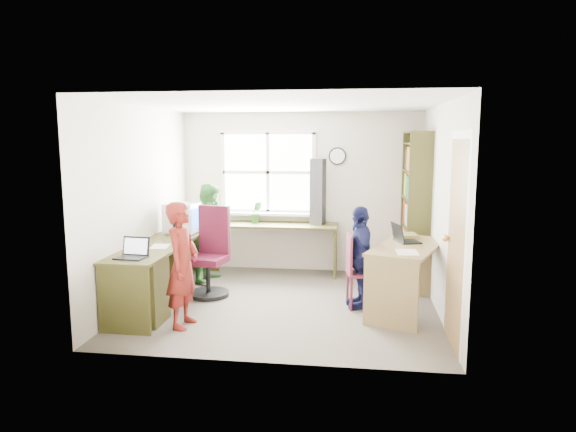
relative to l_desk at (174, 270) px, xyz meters
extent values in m
cube|color=#484239|center=(1.31, 0.28, -0.47)|extent=(3.60, 3.40, 0.02)
cube|color=white|center=(1.31, 0.28, 1.95)|extent=(3.60, 3.40, 0.02)
cube|color=beige|center=(1.31, 1.99, 0.74)|extent=(3.60, 0.02, 2.40)
cube|color=beige|center=(1.31, -1.43, 0.74)|extent=(3.60, 0.02, 2.40)
cube|color=beige|center=(-0.50, 0.28, 0.74)|extent=(0.02, 3.40, 2.40)
cube|color=beige|center=(3.12, 0.28, 0.74)|extent=(0.02, 3.40, 2.40)
cube|color=white|center=(0.81, 1.97, 1.04)|extent=(1.40, 0.01, 1.20)
cube|color=white|center=(0.81, 1.96, 1.04)|extent=(1.48, 0.04, 1.28)
cube|color=olive|center=(3.09, -0.77, 0.54)|extent=(0.02, 0.82, 2.00)
sphere|color=gold|center=(3.06, -0.44, 0.54)|extent=(0.07, 0.07, 0.07)
cylinder|color=black|center=(1.86, 1.96, 1.29)|extent=(0.26, 0.03, 0.26)
cylinder|color=white|center=(1.86, 1.95, 1.29)|extent=(0.22, 0.01, 0.22)
cube|color=#3E3C19|center=(-0.19, 0.38, 0.28)|extent=(0.60, 2.70, 0.03)
cube|color=#3E3C19|center=(1.06, 1.70, 0.28)|extent=(1.65, 0.56, 0.03)
cube|color=#3E3C19|center=(-0.19, 0.38, -0.10)|extent=(0.56, 0.03, 0.72)
cube|color=#3E3C19|center=(-0.19, -0.94, -0.10)|extent=(0.56, 0.03, 0.72)
cube|color=#3E3C19|center=(-0.19, 1.70, -0.10)|extent=(0.56, 0.03, 0.72)
cube|color=#3E3C19|center=(1.86, 1.70, -0.10)|extent=(0.03, 0.52, 0.72)
cube|color=#3E3C19|center=(-0.19, -0.57, -0.10)|extent=(0.54, 0.45, 0.72)
cube|color=olive|center=(2.75, 0.20, 0.32)|extent=(1.06, 1.50, 0.03)
cube|color=olive|center=(2.52, -0.42, -0.08)|extent=(0.56, 0.23, 0.76)
cube|color=olive|center=(2.98, 0.82, -0.08)|extent=(0.56, 0.23, 0.76)
cube|color=#3E3C19|center=(2.96, 0.96, 0.59)|extent=(0.30, 0.02, 2.10)
cube|color=#3E3C19|center=(2.96, 1.96, 0.59)|extent=(0.30, 0.02, 2.10)
cube|color=#3E3C19|center=(2.96, 1.46, 1.63)|extent=(0.30, 1.00, 0.02)
cube|color=#3E3C19|center=(2.96, 1.46, -0.40)|extent=(0.30, 1.00, 0.02)
cube|color=#3E3C19|center=(2.96, 1.46, -0.04)|extent=(0.30, 1.00, 0.02)
cube|color=#3E3C19|center=(2.96, 1.46, 0.34)|extent=(0.30, 1.00, 0.02)
cube|color=#3E3C19|center=(2.96, 1.46, 0.72)|extent=(0.30, 1.00, 0.02)
cube|color=#3E3C19|center=(2.96, 1.46, 1.10)|extent=(0.30, 1.00, 0.02)
cube|color=#3E3C19|center=(2.96, 1.46, 1.48)|extent=(0.30, 1.00, 0.02)
cube|color=#A62717|center=(2.96, 1.16, -0.25)|extent=(0.25, 0.28, 0.27)
cube|color=navy|center=(2.96, 1.48, -0.24)|extent=(0.25, 0.30, 0.29)
cube|color=#1C7636|center=(2.96, 1.78, -0.23)|extent=(0.25, 0.26, 0.30)
cube|color=gold|center=(2.96, 1.16, 0.13)|extent=(0.25, 0.28, 0.30)
cube|color=#702F76|center=(2.96, 1.48, 0.14)|extent=(0.25, 0.30, 0.32)
cube|color=orange|center=(2.96, 1.78, 0.12)|extent=(0.25, 0.26, 0.29)
cube|color=black|center=(2.96, 1.16, 0.52)|extent=(0.25, 0.28, 0.32)
cube|color=beige|center=(2.96, 1.48, 0.50)|extent=(0.25, 0.30, 0.29)
cube|color=#A62717|center=(2.96, 1.78, 0.51)|extent=(0.25, 0.26, 0.30)
cube|color=navy|center=(2.96, 1.16, 0.88)|extent=(0.25, 0.28, 0.29)
cube|color=#1C7636|center=(2.96, 1.48, 0.89)|extent=(0.25, 0.30, 0.30)
cube|color=gold|center=(2.96, 1.78, 0.90)|extent=(0.25, 0.26, 0.32)
cube|color=#702F76|center=(2.96, 1.16, 1.27)|extent=(0.25, 0.28, 0.30)
cube|color=orange|center=(2.96, 1.48, 1.28)|extent=(0.25, 0.30, 0.32)
cube|color=black|center=(2.96, 1.78, 1.26)|extent=(0.25, 0.26, 0.29)
cylinder|color=black|center=(0.28, 0.46, -0.43)|extent=(0.62, 0.62, 0.05)
cylinder|color=black|center=(0.28, 0.46, -0.21)|extent=(0.07, 0.07, 0.40)
cube|color=#460D1F|center=(0.28, 0.46, 0.02)|extent=(0.51, 0.51, 0.09)
cube|color=#460D1F|center=(0.32, 0.67, 0.38)|extent=(0.42, 0.15, 0.63)
cylinder|color=maroon|center=(2.11, 0.10, -0.25)|extent=(0.04, 0.04, 0.41)
cylinder|color=maroon|center=(2.43, 0.15, -0.25)|extent=(0.04, 0.04, 0.41)
cylinder|color=maroon|center=(2.06, 0.43, -0.25)|extent=(0.04, 0.04, 0.41)
cylinder|color=maroon|center=(2.38, 0.48, -0.25)|extent=(0.04, 0.04, 0.41)
cube|color=maroon|center=(2.25, 0.29, -0.04)|extent=(0.43, 0.43, 0.04)
cube|color=maroon|center=(2.08, 0.26, 0.20)|extent=(0.08, 0.36, 0.45)
cube|color=silver|center=(-0.16, 0.80, 0.30)|extent=(0.33, 0.27, 0.02)
cube|color=silver|center=(-0.16, 0.80, 0.50)|extent=(0.45, 0.41, 0.39)
cube|color=#3F72F2|center=(0.04, 0.78, 0.50)|extent=(0.04, 0.32, 0.28)
cube|color=black|center=(-0.20, -0.70, 0.30)|extent=(0.33, 0.25, 0.02)
cube|color=black|center=(-0.19, -0.59, 0.40)|extent=(0.31, 0.09, 0.20)
cube|color=white|center=(-0.19, -0.60, 0.40)|extent=(0.27, 0.06, 0.16)
cube|color=black|center=(2.76, 0.39, 0.34)|extent=(0.33, 0.38, 0.02)
cube|color=black|center=(2.64, 0.36, 0.45)|extent=(0.15, 0.33, 0.22)
cube|color=#3F72F2|center=(2.65, 0.36, 0.45)|extent=(0.12, 0.29, 0.18)
cube|color=black|center=(-0.16, 0.63, 0.39)|extent=(0.12, 0.12, 0.20)
cube|color=black|center=(-0.16, 1.06, 0.39)|extent=(0.12, 0.12, 0.20)
cube|color=black|center=(1.59, 1.76, 0.78)|extent=(0.23, 0.22, 0.97)
cube|color=red|center=(2.76, 0.63, 0.36)|extent=(0.31, 0.31, 0.06)
cube|color=silver|center=(-0.13, -0.08, 0.30)|extent=(0.24, 0.31, 0.00)
cube|color=silver|center=(2.70, -0.20, 0.33)|extent=(0.24, 0.33, 0.00)
imported|color=#2D6729|center=(0.66, 1.76, 0.46)|extent=(0.21, 0.18, 0.33)
imported|color=maroon|center=(0.33, -0.61, 0.22)|extent=(0.36, 0.52, 1.35)
imported|color=#357F32|center=(0.13, 1.20, 0.24)|extent=(0.60, 0.73, 1.39)
imported|color=#151843|center=(2.20, 0.29, 0.15)|extent=(0.42, 0.76, 1.22)
camera|label=1|loc=(2.15, -5.73, 1.54)|focal=32.00mm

